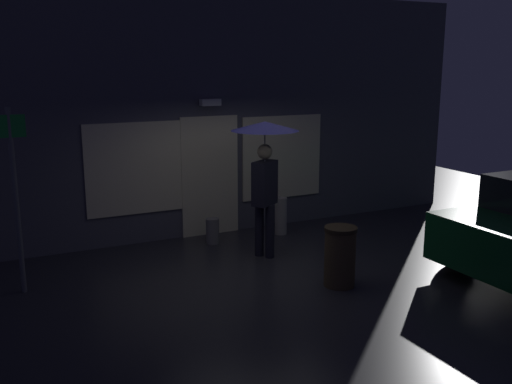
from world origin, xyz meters
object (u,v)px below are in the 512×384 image
object	(u,v)px
sidewalk_bollard_2	(213,231)
trash_bin	(340,256)
street_sign_post	(15,191)
sidewalk_bollard	(281,216)
person_with_umbrella	(265,156)

from	to	relation	value
sidewalk_bollard_2	trash_bin	bearing A→B (deg)	-71.47
street_sign_post	trash_bin	xyz separation A→B (m)	(4.09, -1.73, -1.01)
sidewalk_bollard	trash_bin	xyz separation A→B (m)	(-0.48, -2.63, 0.09)
sidewalk_bollard_2	street_sign_post	bearing A→B (deg)	-164.02
sidewalk_bollard	sidewalk_bollard_2	size ratio (longest dim) A/B	1.53
person_with_umbrella	sidewalk_bollard_2	world-z (taller)	person_with_umbrella
street_sign_post	sidewalk_bollard	xyz separation A→B (m)	(4.57, 0.90, -1.10)
person_with_umbrella	street_sign_post	xyz separation A→B (m)	(-3.71, 0.12, -0.22)
trash_bin	street_sign_post	bearing A→B (deg)	157.06
sidewalk_bollard	street_sign_post	bearing A→B (deg)	-168.86
person_with_umbrella	sidewalk_bollard_2	xyz separation A→B (m)	(-0.51, 1.03, -1.45)
person_with_umbrella	trash_bin	world-z (taller)	person_with_umbrella
person_with_umbrella	street_sign_post	size ratio (longest dim) A/B	0.87
sidewalk_bollard	trash_bin	world-z (taller)	trash_bin
sidewalk_bollard	trash_bin	bearing A→B (deg)	-100.23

